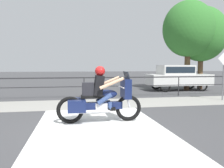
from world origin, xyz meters
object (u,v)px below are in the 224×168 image
tree_behind_sign (188,29)px  tree_behind_car (201,34)px  parked_car (177,76)px  street_sign (224,70)px  motorcycle (100,98)px

tree_behind_sign → tree_behind_car: size_ratio=1.03×
parked_car → street_sign: 4.34m
parked_car → tree_behind_car: (2.00, 0.58, 2.84)m
motorcycle → parked_car: size_ratio=0.59×
motorcycle → tree_behind_car: tree_behind_car is taller
motorcycle → street_sign: (6.16, 2.97, 0.70)m
street_sign → tree_behind_car: (1.88, 4.90, 2.39)m
tree_behind_sign → motorcycle: bearing=-132.6°
tree_behind_car → street_sign: bearing=-111.0°
parked_car → tree_behind_car: 3.52m
tree_behind_car → parked_car: bearing=-163.7°
parked_car → tree_behind_car: size_ratio=0.72×
street_sign → tree_behind_car: 5.77m
parked_car → tree_behind_sign: tree_behind_sign is taller
street_sign → motorcycle: bearing=-154.2°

